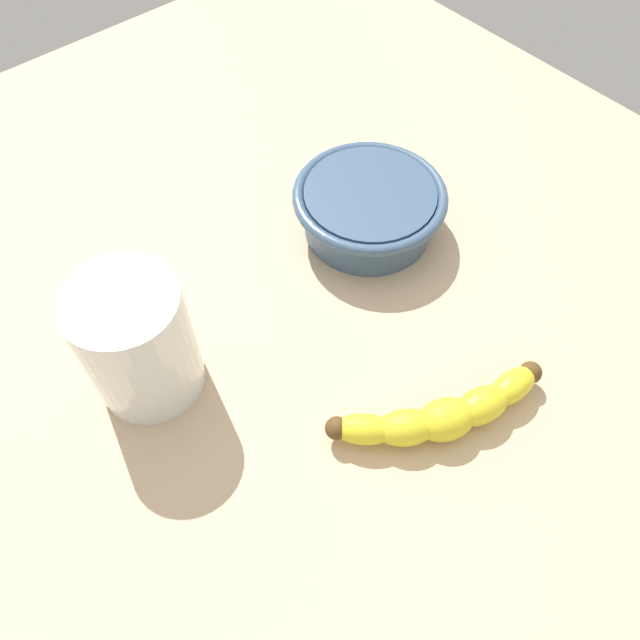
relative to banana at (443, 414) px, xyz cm
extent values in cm
cube|color=#CDAE89|center=(12.90, 10.35, -3.33)|extent=(120.00, 120.00, 3.00)
ellipsoid|color=yellow|center=(3.26, 5.99, 0.00)|extent=(5.47, 5.60, 2.64)
ellipsoid|color=yellow|center=(1.13, 3.27, 0.00)|extent=(5.48, 6.07, 3.15)
ellipsoid|color=yellow|center=(-0.51, 0.22, 0.00)|extent=(5.43, 6.22, 3.66)
ellipsoid|color=yellow|center=(-1.62, -3.06, 0.00)|extent=(4.29, 5.79, 3.15)
ellipsoid|color=yellow|center=(-2.15, -6.47, 0.00)|extent=(2.99, 5.36, 2.64)
sphere|color=#513819|center=(4.85, 7.70, 0.00)|extent=(2.01, 2.01, 2.01)
sphere|color=#513819|center=(-2.31, -8.81, 0.00)|extent=(2.01, 2.01, 2.01)
cylinder|color=silver|center=(19.99, 16.51, 4.33)|extent=(9.41, 9.41, 12.33)
cylinder|color=silver|center=(19.99, 16.51, 4.07)|extent=(8.91, 8.91, 11.31)
cylinder|color=#3D5675|center=(20.81, -10.84, 0.86)|extent=(13.51, 13.51, 5.39)
torus|color=#3D5675|center=(20.81, -10.84, 2.96)|extent=(15.89, 15.89, 1.20)
camera|label=1|loc=(-10.71, 22.91, 47.95)|focal=34.92mm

